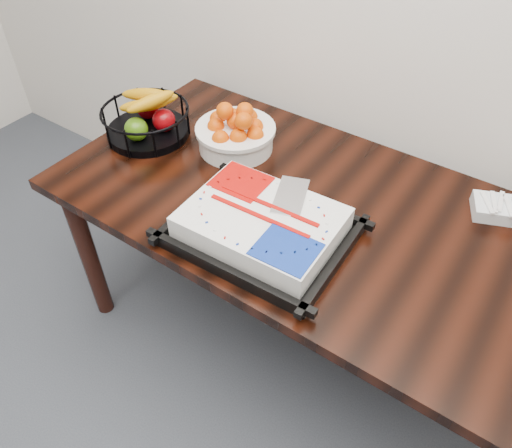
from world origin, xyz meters
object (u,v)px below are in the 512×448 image
Objects in this scene: cake_tray at (262,226)px; fruit_basket at (146,119)px; tangerine_bowl at (235,130)px; table at (316,227)px.

fruit_basket reaches higher than cake_tray.
cake_tray is 0.71m from fruit_basket.
fruit_basket is at bearing -159.24° from tangerine_bowl.
tangerine_bowl is (-0.35, 0.34, 0.03)m from cake_tray.
tangerine_bowl is at bearing 20.76° from fruit_basket.
cake_tray is at bearing -109.32° from table.
fruit_basket reaches higher than table.
cake_tray is (-0.08, -0.22, 0.13)m from table.
table is 0.27m from cake_tray.
tangerine_bowl is (-0.42, 0.12, 0.17)m from table.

